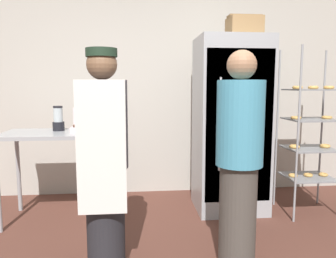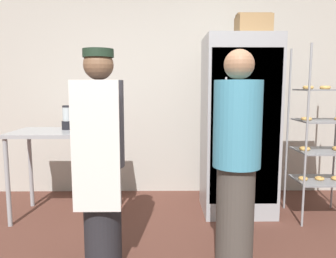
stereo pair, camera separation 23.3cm
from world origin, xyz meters
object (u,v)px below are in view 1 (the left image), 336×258
baking_rack (311,133)px  cardboard_storage_box (244,27)px  person_baker (104,160)px  person_customer (239,160)px  refrigerator (231,125)px  donut_box (84,127)px  blender_pitcher (58,120)px

baking_rack → cardboard_storage_box: 1.34m
person_baker → person_customer: 0.99m
person_customer → baking_rack: bearing=41.7°
refrigerator → donut_box: (-1.57, -0.09, 0.01)m
refrigerator → blender_pitcher: refrigerator is taller
blender_pitcher → person_customer: 1.96m
refrigerator → cardboard_storage_box: 1.07m
donut_box → cardboard_storage_box: 2.01m
donut_box → person_customer: 1.69m
baking_rack → cardboard_storage_box: bearing=161.5°
refrigerator → donut_box: size_ratio=7.64×
baking_rack → donut_box: (-2.40, 0.09, 0.08)m
donut_box → cardboard_storage_box: cardboard_storage_box is taller
refrigerator → cardboard_storage_box: cardboard_storage_box is taller
person_baker → baking_rack: bearing=24.7°
blender_pitcher → person_baker: (0.57, -1.14, -0.18)m
cardboard_storage_box → person_customer: bearing=-108.7°
person_baker → person_customer: bearing=-1.2°
blender_pitcher → person_baker: size_ratio=0.16×
baking_rack → refrigerator: bearing=167.3°
blender_pitcher → cardboard_storage_box: cardboard_storage_box is taller
refrigerator → baking_rack: bearing=-12.7°
person_customer → cardboard_storage_box: bearing=71.3°
cardboard_storage_box → blender_pitcher: bearing=-178.4°
cardboard_storage_box → person_baker: size_ratio=0.22×
donut_box → person_customer: size_ratio=0.15×
donut_box → cardboard_storage_box: (1.71, 0.14, 1.05)m
baking_rack → cardboard_storage_box: cardboard_storage_box is taller
blender_pitcher → cardboard_storage_box: size_ratio=0.73×
refrigerator → baking_rack: (0.83, -0.19, -0.07)m
refrigerator → baking_rack: 0.85m
person_customer → refrigerator: bearing=76.8°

